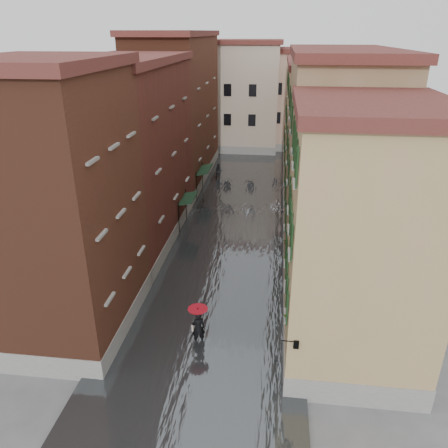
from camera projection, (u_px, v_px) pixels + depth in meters
The scene contains 16 objects.
ground at pixel (212, 311), 24.56m from camera, with size 120.00×120.00×0.00m, color #5B5B5D.
floodwater at pixel (235, 219), 36.31m from camera, with size 10.00×60.00×0.20m, color #3C4043.
building_left_near at pixel (59, 212), 20.90m from camera, with size 6.00×8.00×13.00m, color brown.
building_left_mid at pixel (132, 157), 30.98m from camera, with size 6.00×14.00×12.50m, color #56231B.
building_left_far at pixel (178, 111), 44.29m from camera, with size 6.00×16.00×14.00m, color brown.
building_right_near at pixel (357, 242), 19.63m from camera, with size 6.00×8.00×11.50m, color tan.
building_right_mid at pixel (333, 160), 29.31m from camera, with size 6.00×14.00×13.00m, color #997C5C.
building_right_far at pixel (317, 127), 43.22m from camera, with size 6.00×16.00×11.50m, color tan.
building_end_cream at pixel (232, 98), 56.75m from camera, with size 12.00×9.00×13.00m, color #BAAB94.
building_end_pink at pixel (301, 101), 57.76m from camera, with size 10.00×9.00×12.00m, color tan.
awning_near at pixel (188, 199), 33.94m from camera, with size 1.09×2.83×2.80m.
awning_far at pixel (204, 170), 40.95m from camera, with size 1.09×3.36×2.80m.
wall_lantern at pixel (296, 344), 17.41m from camera, with size 0.71×0.22×0.35m.
window_planters at pixel (289, 264), 22.32m from camera, with size 0.59×8.20×0.84m.
pedestrian_main at pixel (198, 322), 21.54m from camera, with size 1.02×1.02×2.06m.
pedestrian_far at pixel (219, 172), 46.07m from camera, with size 0.83×0.64×1.70m, color black.
Camera 1 is at (3.20, -20.23, 14.43)m, focal length 35.00 mm.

